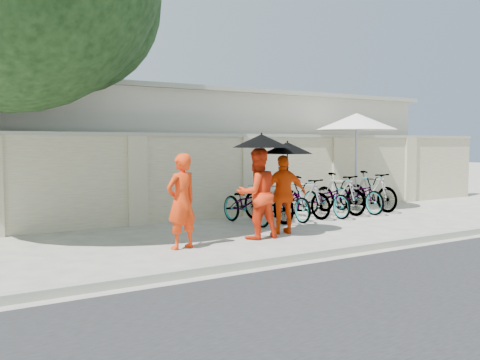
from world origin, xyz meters
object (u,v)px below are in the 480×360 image
monk_center (257,194)px  patio_umbrella (357,123)px  monk_left (181,201)px  monk_right (284,195)px

monk_center → patio_umbrella: (4.90, 2.33, 1.53)m
monk_left → monk_right: 2.47m
monk_center → patio_umbrella: 5.64m
patio_umbrella → monk_right: bearing=-152.3°
monk_center → monk_right: monk_center is taller
monk_left → monk_right: bearing=172.7°
monk_center → patio_umbrella: patio_umbrella is taller
monk_center → monk_right: bearing=-164.5°
monk_right → patio_umbrella: (4.12, 2.16, 1.60)m
monk_left → patio_umbrella: size_ratio=0.63×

